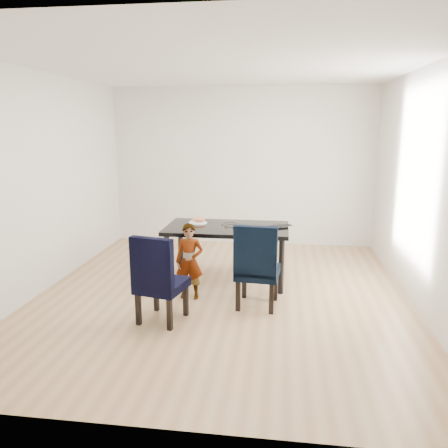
# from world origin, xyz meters

# --- Properties ---
(floor) EXTENTS (4.50, 5.00, 0.01)m
(floor) POSITION_xyz_m (0.00, 0.00, -0.01)
(floor) COLOR tan
(floor) RESTS_ON ground
(ceiling) EXTENTS (4.50, 5.00, 0.01)m
(ceiling) POSITION_xyz_m (0.00, 0.00, 2.71)
(ceiling) COLOR white
(ceiling) RESTS_ON wall_back
(wall_back) EXTENTS (4.50, 0.01, 2.70)m
(wall_back) POSITION_xyz_m (0.00, 2.50, 1.35)
(wall_back) COLOR silver
(wall_back) RESTS_ON ground
(wall_front) EXTENTS (4.50, 0.01, 2.70)m
(wall_front) POSITION_xyz_m (0.00, -2.50, 1.35)
(wall_front) COLOR white
(wall_front) RESTS_ON ground
(wall_left) EXTENTS (0.01, 5.00, 2.70)m
(wall_left) POSITION_xyz_m (-2.25, 0.00, 1.35)
(wall_left) COLOR white
(wall_left) RESTS_ON ground
(wall_right) EXTENTS (0.01, 5.00, 2.70)m
(wall_right) POSITION_xyz_m (2.25, 0.00, 1.35)
(wall_right) COLOR white
(wall_right) RESTS_ON ground
(dining_table) EXTENTS (1.60, 0.90, 0.75)m
(dining_table) POSITION_xyz_m (0.00, 0.50, 0.38)
(dining_table) COLOR black
(dining_table) RESTS_ON floor
(chair_left) EXTENTS (0.55, 0.57, 0.96)m
(chair_left) POSITION_xyz_m (-0.53, -0.81, 0.48)
(chair_left) COLOR black
(chair_left) RESTS_ON floor
(chair_right) EXTENTS (0.52, 0.53, 0.99)m
(chair_right) POSITION_xyz_m (0.45, -0.28, 0.49)
(chair_right) COLOR black
(chair_right) RESTS_ON floor
(child) EXTENTS (0.34, 0.22, 0.92)m
(child) POSITION_xyz_m (-0.37, -0.15, 0.46)
(child) COLOR red
(child) RESTS_ON floor
(plate) EXTENTS (0.31, 0.31, 0.01)m
(plate) POSITION_xyz_m (-0.42, 0.65, 0.76)
(plate) COLOR silver
(plate) RESTS_ON dining_table
(sandwich) EXTENTS (0.18, 0.12, 0.07)m
(sandwich) POSITION_xyz_m (-0.41, 0.66, 0.80)
(sandwich) COLOR #CA7648
(sandwich) RESTS_ON plate
(laptop) EXTENTS (0.36, 0.32, 0.02)m
(laptop) POSITION_xyz_m (0.68, 0.58, 0.76)
(laptop) COLOR black
(laptop) RESTS_ON dining_table
(cable_tangle) EXTENTS (0.22, 0.22, 0.01)m
(cable_tangle) POSITION_xyz_m (0.06, 0.46, 0.75)
(cable_tangle) COLOR black
(cable_tangle) RESTS_ON dining_table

